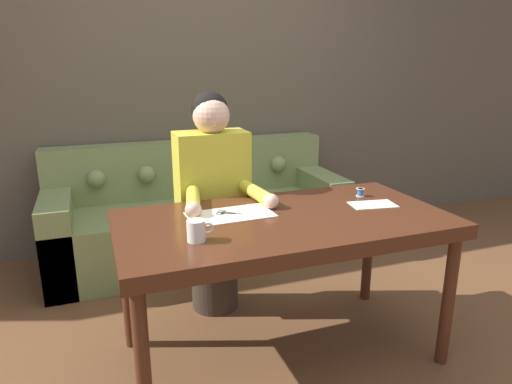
# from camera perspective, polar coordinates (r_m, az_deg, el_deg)

# --- Properties ---
(ground_plane) EXTENTS (16.00, 16.00, 0.00)m
(ground_plane) POSITION_cam_1_polar(r_m,az_deg,el_deg) (2.54, 4.28, -18.96)
(ground_plane) COLOR brown
(wall_back) EXTENTS (8.00, 0.06, 2.60)m
(wall_back) POSITION_cam_1_polar(r_m,az_deg,el_deg) (3.74, -6.70, 13.59)
(wall_back) COLOR brown
(wall_back) RESTS_ON ground_plane
(dining_table) EXTENTS (1.57, 0.80, 0.74)m
(dining_table) POSITION_cam_1_polar(r_m,az_deg,el_deg) (2.19, 3.51, -4.90)
(dining_table) COLOR #472314
(dining_table) RESTS_ON ground_plane
(couch) EXTENTS (2.15, 0.80, 0.86)m
(couch) POSITION_cam_1_polar(r_m,az_deg,el_deg) (3.50, -7.21, -3.14)
(couch) COLOR olive
(couch) RESTS_ON ground_plane
(person) EXTENTS (0.47, 0.62, 1.30)m
(person) POSITION_cam_1_polar(r_m,az_deg,el_deg) (2.64, -5.38, -1.51)
(person) COLOR #33281E
(person) RESTS_ON ground_plane
(pattern_paper_main) EXTENTS (0.42, 0.24, 0.00)m
(pattern_paper_main) POSITION_cam_1_polar(r_m,az_deg,el_deg) (2.19, -3.22, -2.84)
(pattern_paper_main) COLOR beige
(pattern_paper_main) RESTS_ON dining_table
(pattern_paper_offcut) EXTENTS (0.25, 0.17, 0.00)m
(pattern_paper_offcut) POSITION_cam_1_polar(r_m,az_deg,el_deg) (2.41, 14.43, -1.55)
(pattern_paper_offcut) COLOR beige
(pattern_paper_offcut) RESTS_ON dining_table
(scissors) EXTENTS (0.21, 0.16, 0.01)m
(scissors) POSITION_cam_1_polar(r_m,az_deg,el_deg) (2.20, -3.14, -2.71)
(scissors) COLOR silver
(scissors) RESTS_ON dining_table
(mug) EXTENTS (0.11, 0.08, 0.09)m
(mug) POSITION_cam_1_polar(r_m,az_deg,el_deg) (1.88, -7.44, -4.81)
(mug) COLOR silver
(mug) RESTS_ON dining_table
(thread_spool) EXTENTS (0.04, 0.04, 0.05)m
(thread_spool) POSITION_cam_1_polar(r_m,az_deg,el_deg) (2.54, 12.90, -0.03)
(thread_spool) COLOR #3366B2
(thread_spool) RESTS_ON dining_table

